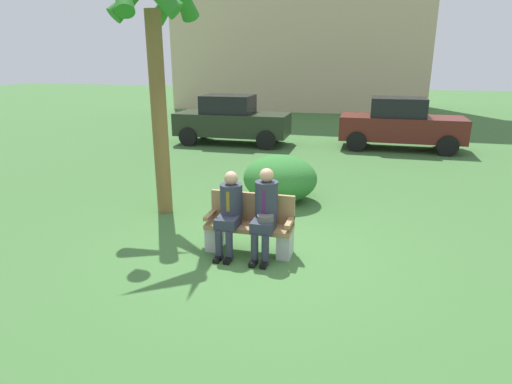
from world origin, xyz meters
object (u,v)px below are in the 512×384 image
seated_man_left (230,209)px  park_bench (250,227)px  seated_man_right (265,209)px  shrub_near_bench (280,178)px  parked_car_far (400,124)px  parked_car_near (232,120)px  palm_tree_tall (154,25)px

seated_man_left → park_bench: bearing=23.2°
seated_man_left → seated_man_right: seated_man_right is taller
shrub_near_bench → seated_man_left: bearing=-94.4°
seated_man_left → parked_car_far: parked_car_far is taller
shrub_near_bench → parked_car_near: bearing=117.0°
seated_man_left → parked_car_far: (2.87, 9.04, 0.13)m
parked_car_far → palm_tree_tall: bearing=-121.6°
parked_car_near → seated_man_right: bearing=-68.8°
seated_man_left → shrub_near_bench: size_ratio=0.82×
parked_car_far → seated_man_right: bearing=-104.4°
seated_man_left → parked_car_far: bearing=72.4°
seated_man_left → parked_car_near: (-2.76, 8.51, 0.13)m
palm_tree_tall → parked_car_far: 9.29m
seated_man_left → palm_tree_tall: palm_tree_tall is taller
park_bench → palm_tree_tall: palm_tree_tall is taller
seated_man_right → palm_tree_tall: 3.85m
parked_car_near → parked_car_far: size_ratio=1.01×
palm_tree_tall → parked_car_near: 7.59m
park_bench → palm_tree_tall: 3.91m
park_bench → seated_man_left: (-0.28, -0.12, 0.31)m
seated_man_right → parked_car_near: bearing=111.2°
seated_man_right → palm_tree_tall: palm_tree_tall is taller
parked_car_near → parked_car_far: (5.63, 0.53, 0.00)m
seated_man_right → park_bench: bearing=155.7°
park_bench → palm_tree_tall: size_ratio=0.28×
seated_man_left → seated_man_right: 0.55m
park_bench → seated_man_right: 0.46m
seated_man_left → shrub_near_bench: bearing=85.6°
seated_man_left → seated_man_right: bearing=0.3°
parked_car_far → park_bench: bearing=-106.2°
seated_man_right → palm_tree_tall: bearing=148.5°
parked_car_near → park_bench: bearing=-70.1°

